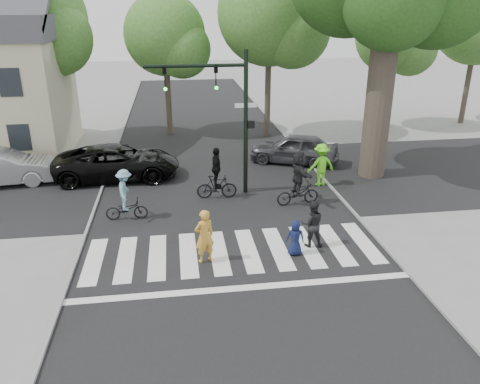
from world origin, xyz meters
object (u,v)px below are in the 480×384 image
object	(u,v)px
car_silver	(0,168)
pedestrian_child	(295,238)
pedestrian_woman	(204,236)
cyclist_right	(298,181)
pedestrian_adult	(312,224)
car_grey	(294,149)
cyclist_left	(126,198)
car_suv	(117,162)
cyclist_mid	(217,178)
traffic_signal	(225,103)

from	to	relation	value
car_silver	pedestrian_child	bearing A→B (deg)	-131.85
pedestrian_woman	cyclist_right	distance (m)	5.77
pedestrian_adult	car_grey	distance (m)	9.00
cyclist_left	car_suv	xyz separation A→B (m)	(-0.77, 4.70, -0.07)
pedestrian_child	car_silver	xyz separation A→B (m)	(-11.54, 8.19, 0.20)
cyclist_mid	traffic_signal	bearing A→B (deg)	47.62
pedestrian_woman	car_suv	size ratio (longest dim) A/B	0.31
cyclist_right	pedestrian_child	bearing A→B (deg)	-105.92
cyclist_mid	car_suv	world-z (taller)	cyclist_mid
traffic_signal	cyclist_left	distance (m)	5.48
car_silver	car_grey	xyz separation A→B (m)	(13.89, 1.17, -0.04)
pedestrian_child	pedestrian_adult	distance (m)	0.89
pedestrian_child	cyclist_left	bearing A→B (deg)	-25.62
cyclist_mid	car_silver	xyz separation A→B (m)	(-9.49, 3.01, -0.10)
pedestrian_adult	pedestrian_woman	bearing A→B (deg)	18.00
pedestrian_woman	pedestrian_adult	xyz separation A→B (m)	(3.63, 0.54, -0.07)
pedestrian_child	pedestrian_adult	bearing A→B (deg)	-137.17
traffic_signal	pedestrian_child	xyz separation A→B (m)	(1.59, -5.68, -3.30)
pedestrian_child	cyclist_mid	bearing A→B (deg)	-61.82
traffic_signal	cyclist_right	distance (m)	4.31
cyclist_left	car_suv	world-z (taller)	cyclist_left
pedestrian_adult	car_suv	distance (m)	10.51
pedestrian_adult	cyclist_right	bearing A→B (deg)	-87.80
car_suv	cyclist_left	bearing A→B (deg)	-171.45
traffic_signal	pedestrian_child	size ratio (longest dim) A/B	4.96
traffic_signal	cyclist_right	bearing A→B (deg)	-30.69
pedestrian_woman	cyclist_left	distance (m)	4.49
pedestrian_woman	car_suv	distance (m)	8.98
pedestrian_woman	cyclist_left	bearing A→B (deg)	-75.35
traffic_signal	car_grey	distance (m)	6.24
car_grey	car_silver	bearing A→B (deg)	-60.65
pedestrian_woman	car_suv	bearing A→B (deg)	-89.58
pedestrian_adult	car_grey	bearing A→B (deg)	-91.08
pedestrian_child	cyclist_left	distance (m)	6.66
pedestrian_woman	car_grey	size ratio (longest dim) A/B	0.40
cyclist_left	pedestrian_child	bearing A→B (deg)	-32.27
cyclist_mid	car_grey	bearing A→B (deg)	43.53
cyclist_left	car_silver	world-z (taller)	cyclist_left
pedestrian_child	cyclist_right	world-z (taller)	cyclist_right
traffic_signal	car_suv	world-z (taller)	traffic_signal
pedestrian_adult	car_suv	size ratio (longest dim) A/B	0.29
cyclist_right	car_silver	bearing A→B (deg)	161.91
pedestrian_adult	car_suv	xyz separation A→B (m)	(-7.10, 7.74, -0.02)
pedestrian_woman	car_silver	size ratio (longest dim) A/B	0.37
car_suv	car_grey	bearing A→B (deg)	-83.59
pedestrian_adult	cyclist_left	size ratio (longest dim) A/B	0.82
pedestrian_woman	cyclist_right	world-z (taller)	cyclist_right
cyclist_left	cyclist_mid	distance (m)	3.94
pedestrian_woman	car_suv	world-z (taller)	pedestrian_woman
cyclist_right	pedestrian_woman	bearing A→B (deg)	-135.04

